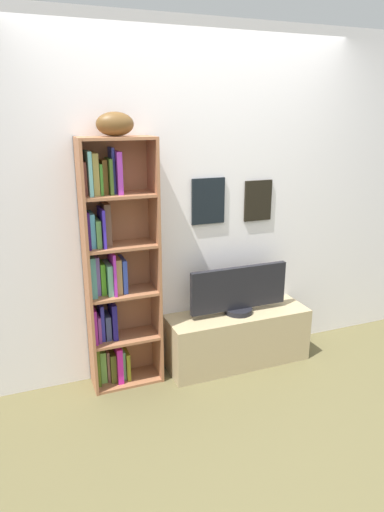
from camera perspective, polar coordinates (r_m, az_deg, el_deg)
name	(u,v)px	position (r m, az deg, el deg)	size (l,w,h in m)	color
ground	(259,445)	(3.08, 8.40, -22.32)	(5.20, 5.20, 0.04)	brown
back_wall	(193,204)	(3.46, 0.07, 6.48)	(4.80, 0.08, 2.57)	silver
bookshelf	(113,271)	(3.27, -9.82, -1.88)	(0.51, 0.25, 1.80)	#9A613F
football	(115,124)	(3.07, -9.61, 15.95)	(0.24, 0.15, 0.15)	brown
tv_stand	(238,338)	(3.74, 5.72, -10.11)	(1.14, 0.37, 0.43)	tan
television	(239,291)	(3.58, 5.90, -4.32)	(0.80, 0.22, 0.38)	black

